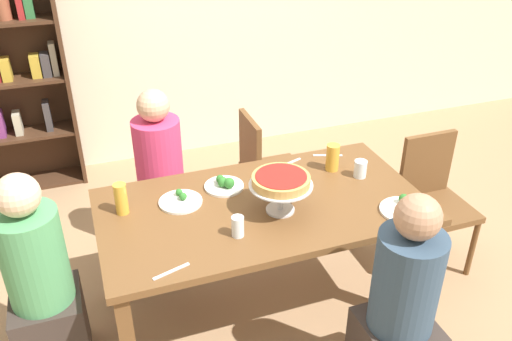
% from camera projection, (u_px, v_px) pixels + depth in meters
% --- Properties ---
extents(ground_plane, '(12.00, 12.00, 0.00)m').
position_uv_depth(ground_plane, '(262.00, 307.00, 3.22)').
color(ground_plane, '#9E7A56').
extents(dining_table, '(1.72, 0.92, 0.74)m').
position_uv_depth(dining_table, '(262.00, 217.00, 2.89)').
color(dining_table, brown).
rests_on(dining_table, ground_plane).
extents(diner_near_right, '(0.34, 0.34, 1.15)m').
position_uv_depth(diner_near_right, '(400.00, 317.00, 2.48)').
color(diner_near_right, '#382D28').
rests_on(diner_near_right, ground_plane).
extents(diner_far_left, '(0.34, 0.34, 1.15)m').
position_uv_depth(diner_far_left, '(161.00, 185.00, 3.49)').
color(diner_far_left, '#382D28').
rests_on(diner_far_left, ground_plane).
extents(diner_head_west, '(0.34, 0.34, 1.15)m').
position_uv_depth(diner_head_west, '(43.00, 291.00, 2.62)').
color(diner_head_west, '#382D28').
rests_on(diner_head_west, ground_plane).
extents(chair_far_right, '(0.40, 0.40, 0.87)m').
position_uv_depth(chair_far_right, '(265.00, 167.00, 3.70)').
color(chair_far_right, brown).
rests_on(chair_far_right, ground_plane).
extents(chair_head_east, '(0.40, 0.40, 0.87)m').
position_uv_depth(chair_head_east, '(432.00, 196.00, 3.38)').
color(chair_head_east, brown).
rests_on(chair_head_east, ground_plane).
extents(deep_dish_pizza_stand, '(0.33, 0.33, 0.21)m').
position_uv_depth(deep_dish_pizza_stand, '(281.00, 183.00, 2.71)').
color(deep_dish_pizza_stand, silver).
rests_on(deep_dish_pizza_stand, dining_table).
extents(salad_plate_near_diner, '(0.23, 0.23, 0.06)m').
position_uv_depth(salad_plate_near_diner, '(181.00, 201.00, 2.85)').
color(salad_plate_near_diner, white).
rests_on(salad_plate_near_diner, dining_table).
extents(salad_plate_far_diner, '(0.25, 0.25, 0.07)m').
position_uv_depth(salad_plate_far_diner, '(404.00, 209.00, 2.78)').
color(salad_plate_far_diner, white).
rests_on(salad_plate_far_diner, dining_table).
extents(salad_plate_spare, '(0.22, 0.22, 0.07)m').
position_uv_depth(salad_plate_spare, '(225.00, 184.00, 2.98)').
color(salad_plate_spare, white).
rests_on(salad_plate_spare, dining_table).
extents(beer_glass_amber_tall, '(0.07, 0.07, 0.17)m').
position_uv_depth(beer_glass_amber_tall, '(121.00, 199.00, 2.73)').
color(beer_glass_amber_tall, gold).
rests_on(beer_glass_amber_tall, dining_table).
extents(beer_glass_amber_short, '(0.08, 0.08, 0.16)m').
position_uv_depth(beer_glass_amber_short, '(333.00, 157.00, 3.13)').
color(beer_glass_amber_short, gold).
rests_on(beer_glass_amber_short, dining_table).
extents(water_glass_clear_near, '(0.06, 0.06, 0.11)m').
position_uv_depth(water_glass_clear_near, '(238.00, 226.00, 2.58)').
color(water_glass_clear_near, white).
rests_on(water_glass_clear_near, dining_table).
extents(water_glass_clear_far, '(0.07, 0.07, 0.10)m').
position_uv_depth(water_glass_clear_far, '(360.00, 169.00, 3.07)').
color(water_glass_clear_far, white).
rests_on(water_glass_clear_far, dining_table).
extents(cutlery_fork_near, '(0.18, 0.07, 0.00)m').
position_uv_depth(cutlery_fork_near, '(289.00, 163.00, 3.23)').
color(cutlery_fork_near, silver).
rests_on(cutlery_fork_near, dining_table).
extents(cutlery_knife_near, '(0.18, 0.07, 0.00)m').
position_uv_depth(cutlery_knife_near, '(171.00, 271.00, 2.37)').
color(cutlery_knife_near, silver).
rests_on(cutlery_knife_near, dining_table).
extents(cutlery_fork_far, '(0.17, 0.08, 0.00)m').
position_uv_depth(cutlery_fork_far, '(328.00, 155.00, 3.31)').
color(cutlery_fork_far, silver).
rests_on(cutlery_fork_far, dining_table).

